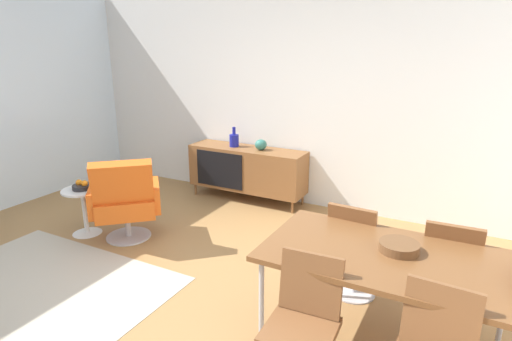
{
  "coord_description": "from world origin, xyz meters",
  "views": [
    {
      "loc": [
        2.1,
        -2.45,
        2.04
      ],
      "look_at": [
        0.4,
        0.75,
        0.96
      ],
      "focal_mm": 29.7,
      "sensor_mm": 36.0,
      "label": 1
    }
  ],
  "objects_px": {
    "dining_chair_front_left": "(304,322)",
    "lounge_chair_red": "(125,199)",
    "vase_cobalt": "(234,140)",
    "vase_sculptural_dark": "(261,145)",
    "sideboard": "(247,168)",
    "dining_chair_back_left": "(355,246)",
    "dining_table": "(388,260)",
    "dining_chair_back_right": "(449,266)",
    "wooden_bowl_on_table": "(399,247)",
    "fruit_bowl": "(82,186)",
    "side_table_round": "(84,206)"
  },
  "relations": [
    {
      "from": "dining_table",
      "to": "lounge_chair_red",
      "type": "height_order",
      "value": "lounge_chair_red"
    },
    {
      "from": "dining_chair_front_left",
      "to": "fruit_bowl",
      "type": "xyz_separation_m",
      "value": [
        -2.98,
        0.95,
        0.09
      ]
    },
    {
      "from": "sideboard",
      "to": "lounge_chair_red",
      "type": "bearing_deg",
      "value": -107.46
    },
    {
      "from": "dining_table",
      "to": "dining_chair_front_left",
      "type": "relative_size",
      "value": 1.87
    },
    {
      "from": "lounge_chair_red",
      "to": "fruit_bowl",
      "type": "distance_m",
      "value": 0.55
    },
    {
      "from": "sideboard",
      "to": "dining_chair_front_left",
      "type": "distance_m",
      "value": 3.34
    },
    {
      "from": "dining_chair_front_left",
      "to": "lounge_chair_red",
      "type": "distance_m",
      "value": 2.66
    },
    {
      "from": "dining_chair_front_left",
      "to": "lounge_chair_red",
      "type": "relative_size",
      "value": 0.9
    },
    {
      "from": "dining_table",
      "to": "lounge_chair_red",
      "type": "bearing_deg",
      "value": 170.2
    },
    {
      "from": "vase_cobalt",
      "to": "dining_table",
      "type": "distance_m",
      "value": 3.29
    },
    {
      "from": "dining_chair_front_left",
      "to": "lounge_chair_red",
      "type": "height_order",
      "value": "lounge_chair_red"
    },
    {
      "from": "dining_chair_back_right",
      "to": "fruit_bowl",
      "type": "height_order",
      "value": "dining_chair_back_right"
    },
    {
      "from": "wooden_bowl_on_table",
      "to": "lounge_chair_red",
      "type": "bearing_deg",
      "value": 171.97
    },
    {
      "from": "dining_chair_front_left",
      "to": "side_table_round",
      "type": "xyz_separation_m",
      "value": [
        -2.97,
        0.95,
        -0.15
      ]
    },
    {
      "from": "sideboard",
      "to": "vase_sculptural_dark",
      "type": "xyz_separation_m",
      "value": [
        0.21,
        0.0,
        0.35
      ]
    },
    {
      "from": "wooden_bowl_on_table",
      "to": "dining_chair_back_right",
      "type": "height_order",
      "value": "dining_chair_back_right"
    },
    {
      "from": "sideboard",
      "to": "vase_cobalt",
      "type": "xyz_separation_m",
      "value": [
        -0.19,
        0.0,
        0.37
      ]
    },
    {
      "from": "dining_chair_front_left",
      "to": "vase_sculptural_dark",
      "type": "bearing_deg",
      "value": 121.87
    },
    {
      "from": "dining_chair_front_left",
      "to": "dining_chair_back_right",
      "type": "xyz_separation_m",
      "value": [
        0.71,
        1.12,
        0.0
      ]
    },
    {
      "from": "vase_sculptural_dark",
      "to": "dining_chair_front_left",
      "type": "xyz_separation_m",
      "value": [
        1.7,
        -2.74,
        -0.32
      ]
    },
    {
      "from": "vase_cobalt",
      "to": "dining_chair_back_left",
      "type": "distance_m",
      "value": 2.68
    },
    {
      "from": "dining_table",
      "to": "dining_chair_front_left",
      "type": "xyz_separation_m",
      "value": [
        -0.35,
        -0.56,
        -0.23
      ]
    },
    {
      "from": "vase_sculptural_dark",
      "to": "dining_chair_front_left",
      "type": "bearing_deg",
      "value": -58.13
    },
    {
      "from": "sideboard",
      "to": "vase_sculptural_dark",
      "type": "relative_size",
      "value": 10.31
    },
    {
      "from": "dining_chair_front_left",
      "to": "dining_chair_back_right",
      "type": "bearing_deg",
      "value": 57.73
    },
    {
      "from": "dining_table",
      "to": "vase_cobalt",
      "type": "bearing_deg",
      "value": 138.45
    },
    {
      "from": "sideboard",
      "to": "dining_chair_back_left",
      "type": "relative_size",
      "value": 1.87
    },
    {
      "from": "wooden_bowl_on_table",
      "to": "fruit_bowl",
      "type": "relative_size",
      "value": 1.3
    },
    {
      "from": "vase_cobalt",
      "to": "lounge_chair_red",
      "type": "relative_size",
      "value": 0.28
    },
    {
      "from": "dining_table",
      "to": "wooden_bowl_on_table",
      "type": "bearing_deg",
      "value": 58.74
    },
    {
      "from": "wooden_bowl_on_table",
      "to": "dining_chair_front_left",
      "type": "distance_m",
      "value": 0.81
    },
    {
      "from": "vase_cobalt",
      "to": "vase_sculptural_dark",
      "type": "xyz_separation_m",
      "value": [
        0.4,
        0.0,
        -0.02
      ]
    },
    {
      "from": "vase_sculptural_dark",
      "to": "lounge_chair_red",
      "type": "distance_m",
      "value": 1.88
    },
    {
      "from": "fruit_bowl",
      "to": "side_table_round",
      "type": "bearing_deg",
      "value": -85.71
    },
    {
      "from": "dining_chair_back_right",
      "to": "sideboard",
      "type": "bearing_deg",
      "value": 148.27
    },
    {
      "from": "side_table_round",
      "to": "fruit_bowl",
      "type": "height_order",
      "value": "fruit_bowl"
    },
    {
      "from": "vase_cobalt",
      "to": "lounge_chair_red",
      "type": "distance_m",
      "value": 1.76
    },
    {
      "from": "dining_chair_front_left",
      "to": "fruit_bowl",
      "type": "relative_size",
      "value": 4.28
    },
    {
      "from": "wooden_bowl_on_table",
      "to": "lounge_chair_red",
      "type": "relative_size",
      "value": 0.27
    },
    {
      "from": "wooden_bowl_on_table",
      "to": "dining_chair_back_right",
      "type": "bearing_deg",
      "value": 57.6
    },
    {
      "from": "dining_chair_back_right",
      "to": "vase_sculptural_dark",
      "type": "bearing_deg",
      "value": 146.07
    },
    {
      "from": "sideboard",
      "to": "dining_table",
      "type": "xyz_separation_m",
      "value": [
        2.26,
        -2.18,
        0.26
      ]
    },
    {
      "from": "sideboard",
      "to": "wooden_bowl_on_table",
      "type": "height_order",
      "value": "wooden_bowl_on_table"
    },
    {
      "from": "vase_sculptural_dark",
      "to": "dining_chair_front_left",
      "type": "distance_m",
      "value": 3.24
    },
    {
      "from": "dining_chair_back_left",
      "to": "fruit_bowl",
      "type": "relative_size",
      "value": 4.28
    },
    {
      "from": "vase_cobalt",
      "to": "dining_chair_front_left",
      "type": "height_order",
      "value": "vase_cobalt"
    },
    {
      "from": "dining_table",
      "to": "dining_chair_front_left",
      "type": "bearing_deg",
      "value": -122.31
    },
    {
      "from": "dining_chair_back_left",
      "to": "dining_table",
      "type": "bearing_deg",
      "value": -57.71
    },
    {
      "from": "sideboard",
      "to": "dining_chair_back_right",
      "type": "bearing_deg",
      "value": -31.73
    },
    {
      "from": "side_table_round",
      "to": "dining_table",
      "type": "bearing_deg",
      "value": -6.67
    }
  ]
}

